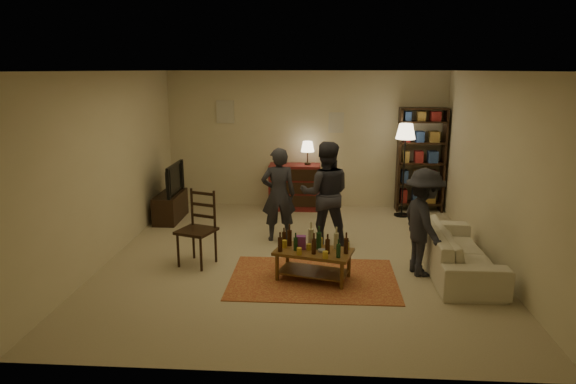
# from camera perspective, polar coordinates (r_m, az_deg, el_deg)

# --- Properties ---
(floor) EXTENTS (6.00, 6.00, 0.00)m
(floor) POSITION_cam_1_polar(r_m,az_deg,el_deg) (7.69, 1.14, -7.26)
(floor) COLOR #C6B793
(floor) RESTS_ON ground
(room_shell) EXTENTS (6.00, 6.00, 6.00)m
(room_shell) POSITION_cam_1_polar(r_m,az_deg,el_deg) (10.25, -1.68, 8.39)
(room_shell) COLOR beige
(room_shell) RESTS_ON ground
(rug) EXTENTS (2.20, 1.50, 0.01)m
(rug) POSITION_cam_1_polar(r_m,az_deg,el_deg) (6.93, 2.81, -9.59)
(rug) COLOR maroon
(rug) RESTS_ON ground
(coffee_table) EXTENTS (1.10, 0.78, 0.74)m
(coffee_table) POSITION_cam_1_polar(r_m,az_deg,el_deg) (6.81, 2.79, -6.71)
(coffee_table) COLOR brown
(coffee_table) RESTS_ON ground
(dining_chair) EXTENTS (0.60, 0.60, 1.08)m
(dining_chair) POSITION_cam_1_polar(r_m,az_deg,el_deg) (7.40, -9.87, -3.61)
(dining_chair) COLOR black
(dining_chair) RESTS_ON ground
(tv_stand) EXTENTS (0.40, 1.00, 1.06)m
(tv_stand) POSITION_cam_1_polar(r_m,az_deg,el_deg) (9.69, -12.94, -0.83)
(tv_stand) COLOR black
(tv_stand) RESTS_ON ground
(dresser) EXTENTS (1.00, 0.50, 1.36)m
(dresser) POSITION_cam_1_polar(r_m,az_deg,el_deg) (10.16, 0.79, 0.71)
(dresser) COLOR maroon
(dresser) RESTS_ON ground
(bookshelf) EXTENTS (0.90, 0.34, 2.02)m
(bookshelf) POSITION_cam_1_polar(r_m,az_deg,el_deg) (10.29, 14.54, 3.60)
(bookshelf) COLOR black
(bookshelf) RESTS_ON ground
(floor_lamp) EXTENTS (0.36, 0.36, 1.75)m
(floor_lamp) POSITION_cam_1_polar(r_m,az_deg,el_deg) (9.73, 12.92, 5.87)
(floor_lamp) COLOR black
(floor_lamp) RESTS_ON ground
(sofa) EXTENTS (0.81, 2.08, 0.61)m
(sofa) POSITION_cam_1_polar(r_m,az_deg,el_deg) (7.44, 18.28, -6.19)
(sofa) COLOR beige
(sofa) RESTS_ON ground
(person_left) EXTENTS (0.61, 0.45, 1.52)m
(person_left) POSITION_cam_1_polar(r_m,az_deg,el_deg) (8.23, -1.05, -0.29)
(person_left) COLOR #26262E
(person_left) RESTS_ON ground
(person_right) EXTENTS (0.82, 0.64, 1.65)m
(person_right) POSITION_cam_1_polar(r_m,az_deg,el_deg) (8.03, 4.17, -0.21)
(person_right) COLOR #292831
(person_right) RESTS_ON ground
(person_by_sofa) EXTENTS (0.74, 1.04, 1.46)m
(person_by_sofa) POSITION_cam_1_polar(r_m,az_deg,el_deg) (7.09, 14.83, -3.29)
(person_by_sofa) COLOR #23242B
(person_by_sofa) RESTS_ON ground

